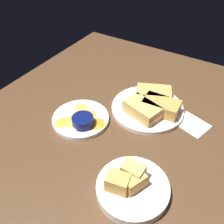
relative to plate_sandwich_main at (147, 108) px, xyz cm
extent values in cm
cube|color=#4C331E|center=(3.39, 6.62, -2.30)|extent=(110.00, 110.00, 3.00)
cylinder|color=white|center=(0.00, 0.00, 0.00)|extent=(27.13, 27.13, 1.60)
cube|color=tan|center=(-0.12, 5.15, 3.20)|extent=(14.64, 11.02, 4.80)
cube|color=#DB938E|center=(-0.12, 5.15, 3.20)|extent=(14.71, 10.51, 0.80)
cube|color=#C68C42|center=(-5.15, -0.12, 3.20)|extent=(13.42, 8.35, 4.80)
cube|color=#DB938E|center=(-5.15, -0.12, 3.20)|extent=(13.65, 7.75, 0.80)
cube|color=tan|center=(0.12, -5.15, 3.20)|extent=(14.95, 12.14, 4.80)
cube|color=#DB938E|center=(0.12, -5.15, 3.20)|extent=(14.95, 11.68, 0.80)
cylinder|color=navy|center=(-0.82, -6.05, 2.97)|extent=(6.35, 6.35, 4.34)
cylinder|color=black|center=(-0.82, -6.05, 4.74)|extent=(5.20, 5.20, 0.60)
cube|color=silver|center=(3.88, 2.12, 1.05)|extent=(3.44, 5.17, 0.40)
ellipsoid|color=silver|center=(1.14, -2.65, 1.20)|extent=(3.50, 3.87, 0.80)
cylinder|color=white|center=(18.07, 17.95, 0.00)|extent=(20.44, 20.44, 1.60)
cylinder|color=#0C144C|center=(15.00, 20.50, 2.47)|extent=(7.53, 7.53, 3.34)
cylinder|color=olive|center=(15.00, 20.50, 3.74)|extent=(6.18, 6.18, 0.60)
cube|color=silver|center=(17.95, 18.24, 1.05)|extent=(2.86, 5.38, 0.40)
ellipsoid|color=silver|center=(15.83, 23.31, 1.20)|extent=(3.26, 3.80, 0.80)
cone|color=gold|center=(15.99, 14.85, 1.10)|extent=(6.08, 6.08, 0.60)
cone|color=gold|center=(19.55, 21.64, 1.10)|extent=(6.40, 6.40, 0.60)
cone|color=orange|center=(11.27, 17.89, 1.10)|extent=(6.32, 6.32, 0.60)
cone|color=gold|center=(20.90, 13.77, 1.10)|extent=(7.07, 7.07, 0.60)
cone|color=gold|center=(21.81, 23.77, 1.10)|extent=(7.18, 7.18, 0.60)
cylinder|color=silver|center=(-11.51, 33.74, 0.70)|extent=(20.07, 20.07, 3.00)
cube|color=tan|center=(-8.34, 36.47, 4.63)|extent=(6.70, 5.42, 4.86)
cube|color=tan|center=(-11.61, 33.79, 4.40)|extent=(6.37, 7.23, 4.41)
cube|color=tan|center=(-10.22, 31.57, 4.77)|extent=(6.13, 4.58, 5.14)
cube|color=white|center=(-17.11, -1.11, -0.60)|extent=(13.15, 11.83, 0.40)
camera|label=1|loc=(-26.32, 68.76, 61.44)|focal=40.09mm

